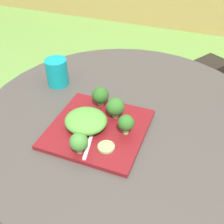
# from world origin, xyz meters

# --- Properties ---
(ground_plane) EXTENTS (12.00, 12.00, 0.00)m
(ground_plane) POSITION_xyz_m (0.00, 0.00, 0.00)
(ground_plane) COLOR #669342
(patio_table) EXTENTS (0.99, 0.99, 0.70)m
(patio_table) POSITION_xyz_m (0.00, 0.00, 0.48)
(patio_table) COLOR #423D38
(patio_table) RESTS_ON ground_plane
(salad_plate) EXTENTS (0.29, 0.29, 0.01)m
(salad_plate) POSITION_xyz_m (-0.05, -0.11, 0.71)
(salad_plate) COLOR maroon
(salad_plate) RESTS_ON patio_table
(drinking_glass) EXTENTS (0.08, 0.08, 0.10)m
(drinking_glass) POSITION_xyz_m (-0.30, 0.08, 0.75)
(drinking_glass) COLOR #0F8C93
(drinking_glass) RESTS_ON patio_table
(fork) EXTENTS (0.05, 0.15, 0.00)m
(fork) POSITION_xyz_m (-0.05, -0.16, 0.72)
(fork) COLOR silver
(fork) RESTS_ON salad_plate
(lettuce_mound) EXTENTS (0.13, 0.13, 0.05)m
(lettuce_mound) POSITION_xyz_m (-0.09, -0.12, 0.74)
(lettuce_mound) COLOR #519338
(lettuce_mound) RESTS_ON salad_plate
(broccoli_floret_0) EXTENTS (0.05, 0.05, 0.06)m
(broccoli_floret_0) POSITION_xyz_m (-0.06, -0.22, 0.76)
(broccoli_floret_0) COLOR #99B770
(broccoli_floret_0) RESTS_ON salad_plate
(broccoli_floret_1) EXTENTS (0.06, 0.06, 0.07)m
(broccoli_floret_1) POSITION_xyz_m (-0.02, -0.04, 0.76)
(broccoli_floret_1) COLOR #99B770
(broccoli_floret_1) RESTS_ON salad_plate
(broccoli_floret_2) EXTENTS (0.05, 0.05, 0.06)m
(broccoli_floret_2) POSITION_xyz_m (0.04, -0.10, 0.76)
(broccoli_floret_2) COLOR #99B770
(broccoli_floret_2) RESTS_ON salad_plate
(broccoli_floret_3) EXTENTS (0.06, 0.06, 0.07)m
(broccoli_floret_3) POSITION_xyz_m (-0.09, -0.00, 0.76)
(broccoli_floret_3) COLOR #99B770
(broccoli_floret_3) RESTS_ON salad_plate
(cucumber_slice_0) EXTENTS (0.05, 0.05, 0.01)m
(cucumber_slice_0) POSITION_xyz_m (0.01, -0.18, 0.72)
(cucumber_slice_0) COLOR #8EB766
(cucumber_slice_0) RESTS_ON salad_plate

